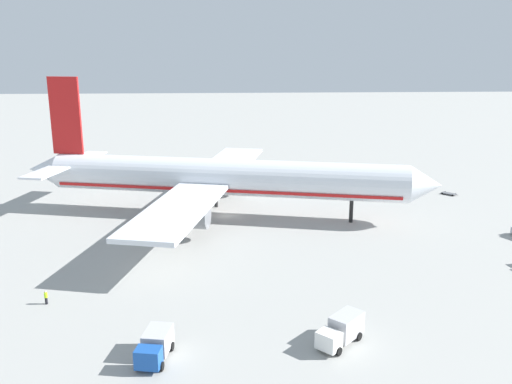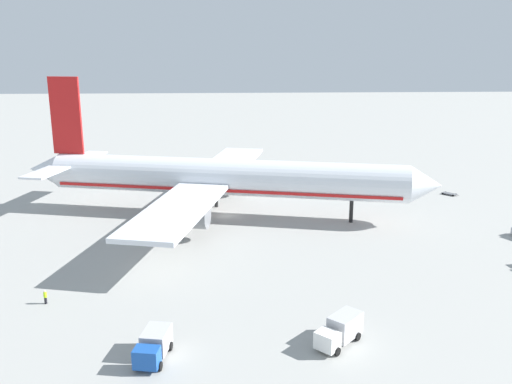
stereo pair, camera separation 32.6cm
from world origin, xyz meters
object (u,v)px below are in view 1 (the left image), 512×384
object	(u,v)px
baggage_cart_2	(449,193)
traffic_cone_0	(41,177)
baggage_cart_0	(185,162)
service_truck_0	(342,329)
ground_worker_2	(46,297)
traffic_cone_1	(375,174)
service_truck_2	(155,345)
airliner	(219,178)

from	to	relation	value
baggage_cart_2	traffic_cone_0	size ratio (longest dim) A/B	5.73
baggage_cart_0	service_truck_0	bearing A→B (deg)	-76.48
baggage_cart_0	traffic_cone_0	world-z (taller)	baggage_cart_0
ground_worker_2	traffic_cone_0	distance (m)	71.11
traffic_cone_0	traffic_cone_1	xyz separation A→B (m)	(80.92, -1.37, 0.00)
traffic_cone_1	ground_worker_2	bearing A→B (deg)	-131.63
baggage_cart_2	traffic_cone_1	world-z (taller)	traffic_cone_1
service_truck_0	baggage_cart_2	distance (m)	68.21
baggage_cart_0	traffic_cone_1	size ratio (longest dim) A/B	5.34
service_truck_2	traffic_cone_0	bearing A→B (deg)	114.51
traffic_cone_1	baggage_cart_2	bearing A→B (deg)	-61.03
service_truck_2	traffic_cone_1	world-z (taller)	service_truck_2
airliner	traffic_cone_0	bearing A→B (deg)	142.87
baggage_cart_2	ground_worker_2	xyz separation A→B (m)	(-69.49, -47.01, 0.61)
service_truck_0	baggage_cart_0	xyz separation A→B (m)	(-22.45, 93.33, -0.83)
baggage_cart_0	baggage_cart_2	size ratio (longest dim) A/B	0.93
baggage_cart_0	traffic_cone_1	distance (m)	50.20
service_truck_0	traffic_cone_1	bearing A→B (deg)	71.99
airliner	baggage_cart_0	bearing A→B (deg)	101.34
service_truck_0	baggage_cart_2	bearing A→B (deg)	58.38
service_truck_0	ground_worker_2	bearing A→B (deg)	161.85
service_truck_0	baggage_cart_0	bearing A→B (deg)	103.52
baggage_cart_2	traffic_cone_0	distance (m)	93.84
airliner	ground_worker_2	distance (m)	41.33
service_truck_2	traffic_cone_0	distance (m)	88.43
service_truck_0	traffic_cone_0	xyz separation A→B (m)	(-55.80, 78.65, -1.29)
airliner	baggage_cart_0	xyz separation A→B (m)	(-9.45, 47.08, -6.45)
service_truck_0	service_truck_2	distance (m)	19.21
ground_worker_2	traffic_cone_1	size ratio (longest dim) A/B	3.14
airliner	service_truck_0	bearing A→B (deg)	-74.30
service_truck_2	traffic_cone_1	distance (m)	90.62
service_truck_0	traffic_cone_1	world-z (taller)	service_truck_0
ground_worker_2	traffic_cone_1	distance (m)	88.60
traffic_cone_1	airliner	bearing A→B (deg)	-140.86
airliner	traffic_cone_1	world-z (taller)	airliner
airliner	traffic_cone_0	size ratio (longest dim) A/B	139.16
service_truck_2	ground_worker_2	world-z (taller)	service_truck_2
baggage_cart_0	traffic_cone_0	size ratio (longest dim) A/B	5.34
baggage_cart_0	traffic_cone_1	world-z (taller)	baggage_cart_0
service_truck_0	traffic_cone_1	distance (m)	81.27
baggage_cart_2	traffic_cone_1	xyz separation A→B (m)	(-10.64, 19.21, 0.01)
baggage_cart_0	ground_worker_2	size ratio (longest dim) A/B	1.70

